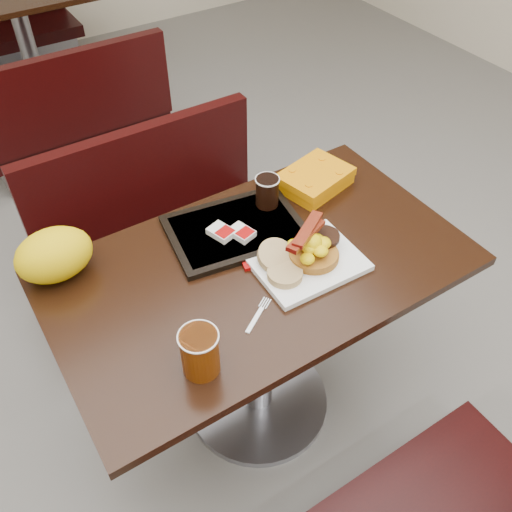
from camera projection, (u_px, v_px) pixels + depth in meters
floor at (258, 402)px, 2.13m from camera, size 6.00×7.00×0.01m
table_near at (259, 343)px, 1.87m from camera, size 1.20×0.70×0.75m
bench_near_n at (167, 229)px, 2.30m from camera, size 1.00×0.46×0.72m
table_far at (30, 53)px, 3.43m from camera, size 1.20×0.70×0.75m
bench_far_s at (69, 104)px, 3.02m from camera, size 1.00×0.46×0.72m
bench_far_n at (0, 17)px, 3.86m from camera, size 1.00×0.46×0.72m
platter at (307, 262)px, 1.60m from camera, size 0.31×0.24×0.02m
pancake_stack at (314, 253)px, 1.59m from camera, size 0.19×0.19×0.03m
sausage_patty at (324, 237)px, 1.61m from camera, size 0.09×0.09×0.01m
scrambled_eggs at (311, 244)px, 1.56m from camera, size 0.11×0.10×0.06m
bacon_strips at (306, 234)px, 1.53m from camera, size 0.19×0.15×0.01m
muffin_bottom at (285, 274)px, 1.54m from camera, size 0.12×0.12×0.02m
muffin_top at (275, 255)px, 1.57m from camera, size 0.10×0.11×0.06m
coffee_cup_near at (200, 353)px, 1.31m from camera, size 0.10×0.10×0.13m
fork at (255, 320)px, 1.46m from camera, size 0.12×0.09×0.00m
knife at (341, 256)px, 1.63m from camera, size 0.02×0.16×0.00m
condiment_syrup at (196, 265)px, 1.60m from camera, size 0.04×0.04×0.01m
condiment_ketchup at (251, 265)px, 1.60m from camera, size 0.05×0.04×0.01m
tray at (236, 229)px, 1.70m from camera, size 0.44×0.34×0.02m
hashbrown_sleeve_left at (221, 232)px, 1.66m from camera, size 0.07×0.09×0.02m
hashbrown_sleeve_right at (242, 233)px, 1.66m from camera, size 0.07×0.08×0.02m
coffee_cup_far at (267, 192)px, 1.74m from camera, size 0.09×0.09×0.10m
clamshell at (315, 179)px, 1.85m from camera, size 0.26×0.22×0.06m
paper_bag at (54, 255)px, 1.53m from camera, size 0.23×0.18×0.15m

